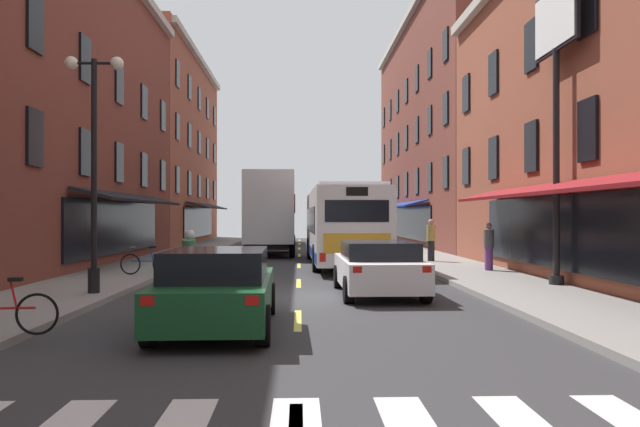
{
  "coord_description": "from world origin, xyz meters",
  "views": [
    {
      "loc": [
        0.04,
        -15.39,
        2.01
      ],
      "look_at": [
        0.77,
        7.01,
        2.1
      ],
      "focal_mm": 34.55,
      "sensor_mm": 36.0,
      "label": 1
    }
  ],
  "objects": [
    {
      "name": "ground_plane",
      "position": [
        0.0,
        0.0,
        -0.05
      ],
      "size": [
        34.8,
        80.0,
        0.1
      ],
      "primitive_type": "cube",
      "color": "#333335"
    },
    {
      "name": "bicycle_mid",
      "position": [
        -4.61,
        -5.62,
        0.5
      ],
      "size": [
        1.71,
        0.48,
        0.91
      ],
      "color": "black",
      "rests_on": "sidewalk_left"
    },
    {
      "name": "storefront_row_right",
      "position": [
        11.38,
        4.71,
        6.3
      ],
      "size": [
        9.44,
        79.9,
        15.69
      ],
      "color": "brown",
      "rests_on": "ground"
    },
    {
      "name": "bicycle_near",
      "position": [
        -4.85,
        4.4,
        0.5
      ],
      "size": [
        1.71,
        0.48,
        0.91
      ],
      "color": "black",
      "rests_on": "sidewalk_left"
    },
    {
      "name": "sedan_mid",
      "position": [
        2.03,
        0.2,
        0.7
      ],
      "size": [
        2.08,
        4.45,
        1.37
      ],
      "color": "silver",
      "rests_on": "ground"
    },
    {
      "name": "pedestrian_mid",
      "position": [
        5.47,
        9.93,
        1.04
      ],
      "size": [
        0.36,
        0.36,
        1.74
      ],
      "rotation": [
        0.0,
        0.0,
        4.11
      ],
      "color": "black",
      "rests_on": "sidewalk_right"
    },
    {
      "name": "pedestrian_far",
      "position": [
        6.54,
        5.59,
        0.97
      ],
      "size": [
        0.36,
        0.36,
        1.63
      ],
      "rotation": [
        0.0,
        0.0,
        1.03
      ],
      "color": "#66387F",
      "rests_on": "sidewalk_right"
    },
    {
      "name": "motorcycle_rider",
      "position": [
        -2.75,
        0.28,
        0.71
      ],
      "size": [
        0.62,
        2.07,
        1.66
      ],
      "color": "black",
      "rests_on": "ground"
    },
    {
      "name": "sedan_far",
      "position": [
        -1.25,
        27.74,
        0.7
      ],
      "size": [
        1.96,
        4.54,
        1.38
      ],
      "color": "black",
      "rests_on": "ground"
    },
    {
      "name": "billboard_sign",
      "position": [
        7.05,
        1.2,
        6.39
      ],
      "size": [
        0.4,
        2.72,
        8.2
      ],
      "color": "black",
      "rests_on": "sidewalk_right"
    },
    {
      "name": "sidewalk_left",
      "position": [
        -5.9,
        0.0,
        0.07
      ],
      "size": [
        3.0,
        80.0,
        0.14
      ],
      "primitive_type": "cube",
      "color": "gray",
      "rests_on": "ground"
    },
    {
      "name": "box_truck",
      "position": [
        -1.45,
        16.24,
        2.11
      ],
      "size": [
        2.53,
        7.36,
        4.16
      ],
      "color": "white",
      "rests_on": "ground"
    },
    {
      "name": "lane_centre_dashes",
      "position": [
        0.0,
        -0.25,
        0.0
      ],
      "size": [
        0.14,
        73.9,
        0.01
      ],
      "color": "#DBCC4C",
      "rests_on": "ground"
    },
    {
      "name": "transit_bus",
      "position": [
        1.76,
        9.71,
        1.65
      ],
      "size": [
        2.78,
        11.2,
        3.15
      ],
      "color": "silver",
      "rests_on": "ground"
    },
    {
      "name": "street_lamp_twin",
      "position": [
        -4.97,
        -0.26,
        3.32
      ],
      "size": [
        1.42,
        0.32,
        5.76
      ],
      "color": "black",
      "rests_on": "sidewalk_left"
    },
    {
      "name": "sidewalk_right",
      "position": [
        5.9,
        0.0,
        0.07
      ],
      "size": [
        3.0,
        80.0,
        0.14
      ],
      "primitive_type": "cube",
      "color": "gray",
      "rests_on": "ground"
    },
    {
      "name": "sedan_near",
      "position": [
        -1.42,
        -4.37,
        0.72
      ],
      "size": [
        2.02,
        4.54,
        1.42
      ],
      "color": "#144723",
      "rests_on": "ground"
    }
  ]
}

